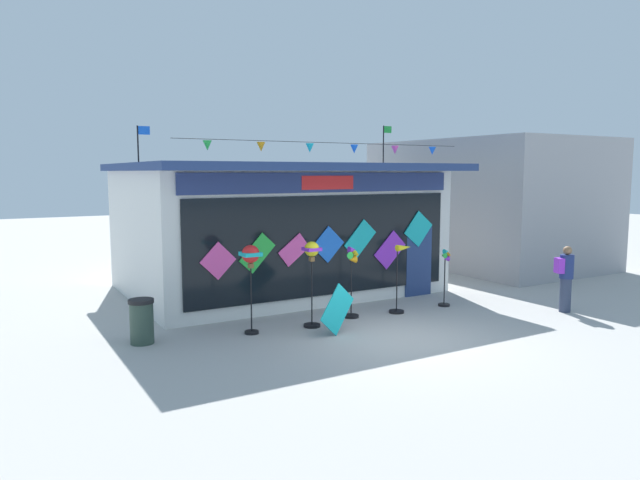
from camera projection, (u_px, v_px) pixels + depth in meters
The scene contains 11 objects.
ground_plane at pixel (401, 338), 12.41m from camera, with size 80.00×80.00×0.00m, color #ADAAA5.
kite_shop_building at pixel (276, 226), 17.45m from camera, with size 8.87×6.83×5.04m.
wind_spinner_far_left at pixel (251, 261), 12.55m from camera, with size 0.40×0.40×1.96m.
wind_spinner_left at pixel (312, 262), 13.13m from camera, with size 0.39×0.39×1.97m.
wind_spinner_center_left at pixel (352, 272), 14.01m from camera, with size 0.41×0.38×1.76m.
wind_spinner_center_right at pixel (401, 274), 14.57m from camera, with size 0.65×0.38×1.73m.
wind_spinner_right at pixel (445, 272), 15.24m from camera, with size 0.33×0.31×1.53m.
person_near_camera at pixel (565, 277), 14.63m from camera, with size 0.48×0.40×1.68m.
trash_bin at pixel (142, 321), 11.96m from camera, with size 0.52×0.52×0.93m.
display_kite_on_ground at pixel (337, 309), 12.72m from camera, with size 0.56×0.03×1.01m, color #19B7BC.
neighbour_building at pixel (486, 203), 22.39m from camera, with size 5.49×8.18×4.69m, color #99999E.
Camera 1 is at (-7.60, -9.55, 3.53)m, focal length 32.63 mm.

